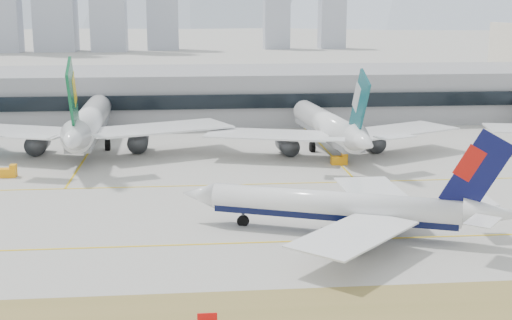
{
  "coord_description": "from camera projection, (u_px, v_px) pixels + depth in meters",
  "views": [
    {
      "loc": [
        -7.77,
        -104.87,
        34.38
      ],
      "look_at": [
        4.26,
        18.0,
        7.5
      ],
      "focal_mm": 50.0,
      "sensor_mm": 36.0,
      "label": 1
    }
  ],
  "objects": [
    {
      "name": "ground",
      "position": [
        240.0,
        233.0,
        110.04
      ],
      "size": [
        3000.0,
        3000.0,
        0.0
      ],
      "primitive_type": "plane",
      "color": "#A6A39C",
      "rests_on": "ground"
    },
    {
      "name": "taxiing_airliner",
      "position": [
        346.0,
        208.0,
        108.33
      ],
      "size": [
        50.11,
        42.35,
        17.61
      ],
      "rotation": [
        0.0,
        0.0,
        2.76
      ],
      "color": "white",
      "rests_on": "ground"
    },
    {
      "name": "widebody_eva",
      "position": [
        88.0,
        124.0,
        169.73
      ],
      "size": [
        69.42,
        67.72,
        24.74
      ],
      "rotation": [
        0.0,
        0.0,
        1.59
      ],
      "color": "white",
      "rests_on": "ground"
    },
    {
      "name": "widebody_cathay",
      "position": [
        329.0,
        128.0,
        169.37
      ],
      "size": [
        61.87,
        60.75,
        22.13
      ],
      "rotation": [
        0.0,
        0.0,
        1.66
      ],
      "color": "white",
      "rests_on": "ground"
    },
    {
      "name": "terminal",
      "position": [
        212.0,
        94.0,
        220.11
      ],
      "size": [
        280.0,
        43.1,
        15.0
      ],
      "color": "gray",
      "rests_on": "ground"
    },
    {
      "name": "hold_sign_left",
      "position": [
        207.0,
        317.0,
        78.16
      ],
      "size": [
        2.2,
        0.15,
        1.35
      ],
      "color": "red",
      "rests_on": "ground"
    },
    {
      "name": "gse_c",
      "position": [
        340.0,
        160.0,
        157.03
      ],
      "size": [
        3.55,
        2.0,
        2.6
      ],
      "color": "#FD9C0D",
      "rests_on": "ground"
    },
    {
      "name": "gse_b",
      "position": [
        8.0,
        172.0,
        145.38
      ],
      "size": [
        3.55,
        2.0,
        2.6
      ],
      "color": "#FD9C0D",
      "rests_on": "ground"
    }
  ]
}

